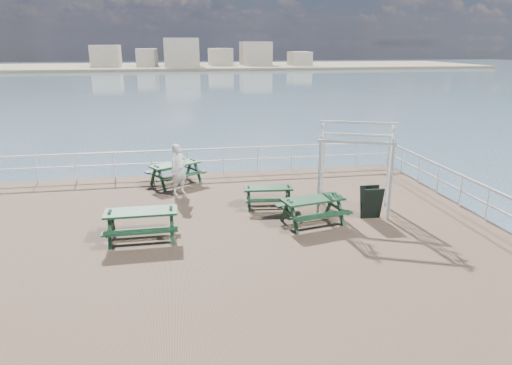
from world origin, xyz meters
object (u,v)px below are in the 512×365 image
(picnic_table_a, at_px, (141,219))
(trellis_arbor, at_px, (355,172))
(person, at_px, (179,170))
(picnic_table_e, at_px, (313,205))
(picnic_table_c, at_px, (176,169))
(picnic_table_b, at_px, (268,192))

(picnic_table_a, height_order, trellis_arbor, trellis_arbor)
(picnic_table_a, xyz_separation_m, trellis_arbor, (6.65, 1.19, 0.69))
(picnic_table_a, relative_size, trellis_arbor, 0.68)
(trellis_arbor, distance_m, person, 6.18)
(picnic_table_e, height_order, person, person)
(picnic_table_a, height_order, picnic_table_c, picnic_table_a)
(picnic_table_a, bearing_deg, trellis_arbor, 9.74)
(picnic_table_b, distance_m, person, 3.47)
(picnic_table_b, bearing_deg, trellis_arbor, -11.76)
(picnic_table_c, distance_m, picnic_table_e, 6.33)
(picnic_table_b, distance_m, trellis_arbor, 2.89)
(picnic_table_b, bearing_deg, picnic_table_c, 139.20)
(picnic_table_a, height_order, picnic_table_b, picnic_table_a)
(picnic_table_b, distance_m, picnic_table_c, 4.38)
(picnic_table_b, bearing_deg, picnic_table_a, -147.94)
(picnic_table_a, relative_size, picnic_table_e, 0.92)
(picnic_table_e, relative_size, person, 1.16)
(picnic_table_c, bearing_deg, picnic_table_a, -131.02)
(picnic_table_c, height_order, picnic_table_e, picnic_table_c)
(picnic_table_b, relative_size, trellis_arbor, 0.58)
(person, bearing_deg, trellis_arbor, -60.53)
(picnic_table_a, distance_m, picnic_table_c, 5.26)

